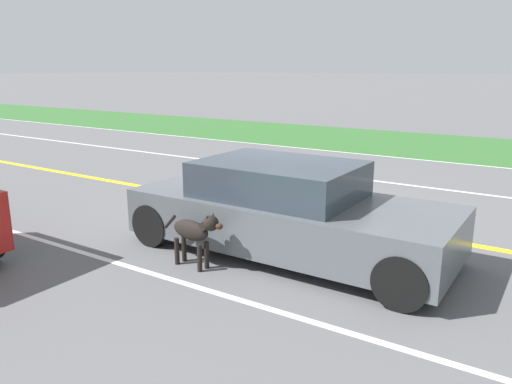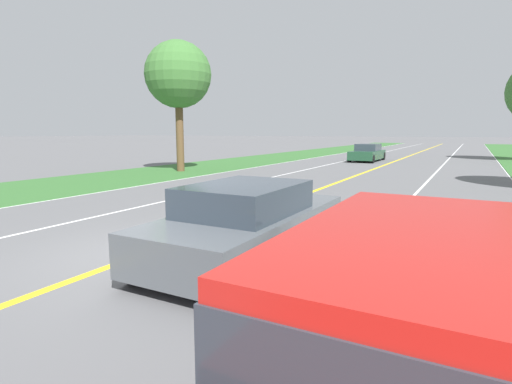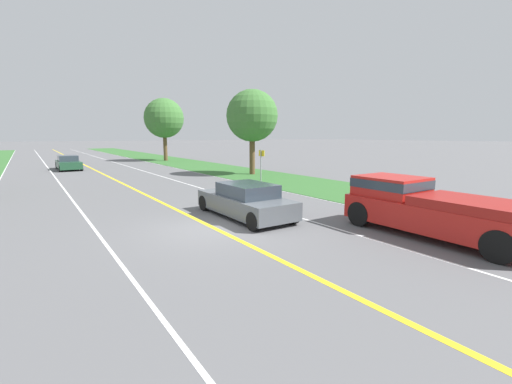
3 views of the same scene
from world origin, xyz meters
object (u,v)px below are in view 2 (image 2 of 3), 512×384
Objects in this scene: dog at (295,249)px; roadside_tree_left_near at (178,75)px; ego_car at (250,223)px; oncoming_car at (367,153)px.

dog is 18.28m from roadside_tree_left_near.
ego_car is 4.32× the size of dog.
roadside_tree_left_near is (-7.40, -13.52, 4.70)m from oncoming_car.
oncoming_car is 16.11m from roadside_tree_left_near.
dog is at bearing -45.51° from roadside_tree_left_near.
ego_car is 16.93m from roadside_tree_left_near.
dog is at bearing -32.37° from ego_car.
roadside_tree_left_near reaches higher than ego_car.
oncoming_car is (-4.96, 26.10, 0.10)m from dog.
oncoming_car reaches higher than dog.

